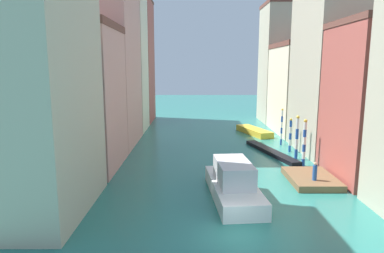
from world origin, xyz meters
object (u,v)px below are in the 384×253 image
object	(u,v)px
mooring_pole_3	(281,126)
waterfront_dock	(310,179)
gondola_black	(270,152)
mooring_pole_0	(304,142)
mooring_pole_2	(290,135)
vaporetto_white	(233,183)
mooring_pole_1	(296,137)
person_on_dock	(314,172)
motorboat_0	(253,131)

from	to	relation	value
mooring_pole_3	waterfront_dock	bearing A→B (deg)	-94.05
waterfront_dock	gondola_black	bearing A→B (deg)	97.57
mooring_pole_0	mooring_pole_3	xyz separation A→B (m)	(0.19, 9.48, -0.07)
waterfront_dock	mooring_pole_2	distance (m)	10.81
mooring_pole_3	vaporetto_white	distance (m)	19.67
mooring_pole_1	gondola_black	size ratio (longest dim) A/B	0.44
person_on_dock	vaporetto_white	distance (m)	7.40
waterfront_dock	vaporetto_white	size ratio (longest dim) A/B	0.60
mooring_pole_3	vaporetto_white	xyz separation A→B (m)	(-8.18, -17.84, -1.27)
mooring_pole_0	motorboat_0	xyz separation A→B (m)	(-1.99, 16.56, -2.01)
person_on_dock	mooring_pole_3	distance (m)	15.55
mooring_pole_3	gondola_black	xyz separation A→B (m)	(-2.30, -4.54, -2.14)
person_on_dock	mooring_pole_2	size ratio (longest dim) A/B	0.39
motorboat_0	waterfront_dock	bearing A→B (deg)	-86.86
mooring_pole_0	waterfront_dock	bearing A→B (deg)	-99.74
mooring_pole_2	waterfront_dock	bearing A→B (deg)	-95.87
mooring_pole_1	vaporetto_white	size ratio (longest dim) A/B	0.51
mooring_pole_2	motorboat_0	bearing A→B (deg)	101.92
mooring_pole_1	vaporetto_white	xyz separation A→B (m)	(-8.03, -10.91, -1.34)
vaporetto_white	mooring_pole_3	bearing A→B (deg)	65.36
mooring_pole_3	motorboat_0	world-z (taller)	mooring_pole_3
mooring_pole_0	mooring_pole_1	xyz separation A→B (m)	(0.04, 2.55, -0.00)
person_on_dock	motorboat_0	size ratio (longest dim) A/B	0.19
person_on_dock	mooring_pole_2	world-z (taller)	mooring_pole_2
vaporetto_white	gondola_black	xyz separation A→B (m)	(5.88, 13.30, -0.87)
mooring_pole_1	motorboat_0	size ratio (longest dim) A/B	0.60
vaporetto_white	gondola_black	world-z (taller)	vaporetto_white
waterfront_dock	mooring_pole_2	world-z (taller)	mooring_pole_2
waterfront_dock	mooring_pole_0	xyz separation A→B (m)	(0.82, 4.77, 2.15)
mooring_pole_3	mooring_pole_2	bearing A→B (deg)	-88.70
waterfront_dock	gondola_black	world-z (taller)	waterfront_dock
mooring_pole_1	vaporetto_white	bearing A→B (deg)	-126.35
mooring_pole_2	motorboat_0	size ratio (longest dim) A/B	0.50
waterfront_dock	person_on_dock	size ratio (longest dim) A/B	3.59
mooring_pole_0	mooring_pole_1	size ratio (longest dim) A/B	1.00
mooring_pole_1	mooring_pole_2	world-z (taller)	mooring_pole_1
waterfront_dock	motorboat_0	distance (m)	21.36
mooring_pole_2	mooring_pole_3	distance (m)	3.65
mooring_pole_0	mooring_pole_3	bearing A→B (deg)	88.85
mooring_pole_0	mooring_pole_3	world-z (taller)	mooring_pole_0
motorboat_0	gondola_black	bearing A→B (deg)	-90.59
mooring_pole_0	person_on_dock	bearing A→B (deg)	-99.36
waterfront_dock	vaporetto_white	world-z (taller)	vaporetto_white
vaporetto_white	gondola_black	distance (m)	14.57
mooring_pole_2	vaporetto_white	xyz separation A→B (m)	(-8.26, -14.20, -0.93)
gondola_black	person_on_dock	bearing A→B (deg)	-84.13
gondola_black	mooring_pole_2	bearing A→B (deg)	20.74
mooring_pole_0	gondola_black	xyz separation A→B (m)	(-2.11, 4.94, -2.21)
person_on_dock	vaporetto_white	bearing A→B (deg)	-161.32
vaporetto_white	motorboat_0	size ratio (longest dim) A/B	1.17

